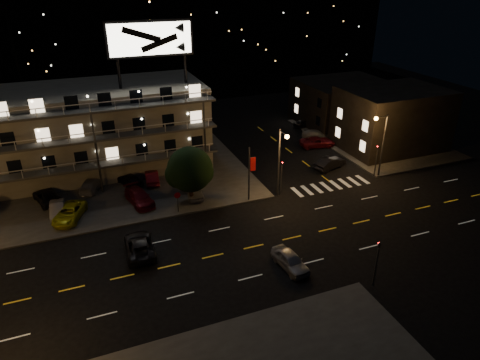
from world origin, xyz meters
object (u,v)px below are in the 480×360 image
object	(u,v)px
lot_car_2	(69,213)
road_car_east	(290,260)
tree	(190,171)
lot_car_7	(92,184)
side_car_0	(330,163)
road_car_west	(139,246)
lot_car_4	(194,190)

from	to	relation	value
lot_car_2	road_car_east	bearing A→B (deg)	-18.93
tree	lot_car_7	bearing A→B (deg)	144.14
side_car_0	road_car_west	world-z (taller)	side_car_0
tree	lot_car_7	xyz separation A→B (m)	(-9.94, 7.18, -3.15)
lot_car_4	road_car_east	size ratio (longest dim) A/B	1.02
side_car_0	road_car_east	xyz separation A→B (m)	(-14.39, -16.53, -0.04)
road_car_west	road_car_east	bearing A→B (deg)	151.75
side_car_0	road_car_west	xyz separation A→B (m)	(-26.10, -9.59, -0.02)
lot_car_4	road_car_east	world-z (taller)	lot_car_4
lot_car_2	road_car_east	xyz separation A→B (m)	(17.43, -15.26, -0.11)
lot_car_4	road_car_west	xyz separation A→B (m)	(-7.53, -8.50, -0.15)
road_car_east	road_car_west	distance (m)	13.61
lot_car_7	road_car_east	bearing A→B (deg)	148.47
side_car_0	lot_car_7	bearing A→B (deg)	62.78
lot_car_4	road_car_east	xyz separation A→B (m)	(4.18, -15.43, -0.16)
tree	side_car_0	xyz separation A→B (m)	(19.26, 2.41, -3.20)
lot_car_4	road_car_east	bearing A→B (deg)	-69.01
lot_car_4	side_car_0	distance (m)	18.61
road_car_west	lot_car_2	bearing A→B (deg)	-53.17
road_car_west	tree	bearing A→B (deg)	-131.21
lot_car_2	road_car_west	world-z (taller)	lot_car_2
tree	lot_car_2	size ratio (longest dim) A/B	1.31
side_car_0	road_car_east	distance (m)	21.91
lot_car_7	side_car_0	world-z (taller)	side_car_0
tree	road_car_east	bearing A→B (deg)	-70.96
tree	lot_car_2	bearing A→B (deg)	174.81
side_car_0	road_car_west	size ratio (longest dim) A/B	0.87
road_car_east	side_car_0	bearing A→B (deg)	42.82
lot_car_7	lot_car_2	bearing A→B (deg)	90.20
lot_car_4	side_car_0	world-z (taller)	lot_car_4
lot_car_7	road_car_west	size ratio (longest dim) A/B	0.86
lot_car_2	side_car_0	distance (m)	31.85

